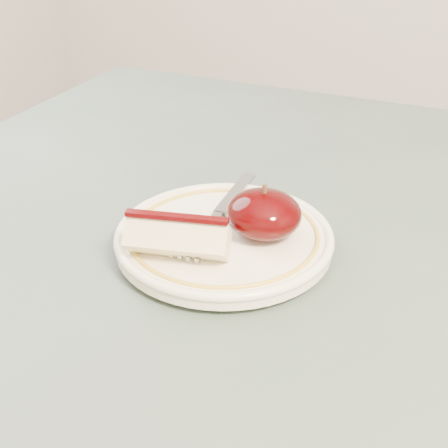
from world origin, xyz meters
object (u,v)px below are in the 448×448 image
at_px(table, 267,317).
at_px(fork, 219,214).
at_px(plate, 224,237).
at_px(apple_half, 264,214).

height_order(table, fork, fork).
distance_m(plate, apple_half, 0.04).
xyz_separation_m(apple_half, fork, (-0.05, 0.01, -0.02)).
height_order(table, apple_half, apple_half).
xyz_separation_m(plate, apple_half, (0.03, 0.01, 0.03)).
xyz_separation_m(table, fork, (-0.05, -0.01, 0.11)).
xyz_separation_m(table, plate, (-0.04, -0.03, 0.10)).
bearing_deg(table, apple_half, -98.14).
distance_m(table, plate, 0.11).
height_order(table, plate, plate).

